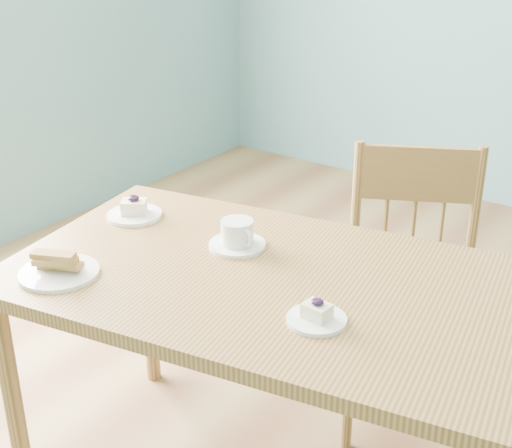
% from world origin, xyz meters
% --- Properties ---
extents(room, '(5.01, 5.01, 2.71)m').
position_xyz_m(room, '(0.00, 0.00, 1.35)').
color(room, olive).
rests_on(room, ground).
extents(dining_table, '(1.50, 1.02, 0.74)m').
position_xyz_m(dining_table, '(-0.40, -0.15, 0.67)').
color(dining_table, '#A2723D').
rests_on(dining_table, ground).
extents(dining_chair, '(0.56, 0.55, 0.93)m').
position_xyz_m(dining_chair, '(-0.25, 0.43, 0.47)').
color(dining_chair, '#A2723D').
rests_on(dining_chair, ground).
extents(cheesecake_plate_near, '(0.14, 0.14, 0.06)m').
position_xyz_m(cheesecake_plate_near, '(-0.19, -0.27, 0.75)').
color(cheesecake_plate_near, white).
rests_on(cheesecake_plate_near, dining_table).
extents(cheesecake_plate_far, '(0.17, 0.17, 0.07)m').
position_xyz_m(cheesecake_plate_far, '(-0.96, -0.09, 0.76)').
color(cheesecake_plate_far, white).
rests_on(cheesecake_plate_far, dining_table).
extents(coffee_cup, '(0.16, 0.16, 0.08)m').
position_xyz_m(coffee_cup, '(-0.58, -0.07, 0.77)').
color(coffee_cup, white).
rests_on(coffee_cup, dining_table).
extents(biscotti_plate, '(0.21, 0.21, 0.07)m').
position_xyz_m(biscotti_plate, '(-0.85, -0.47, 0.76)').
color(biscotti_plate, white).
rests_on(biscotti_plate, dining_table).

